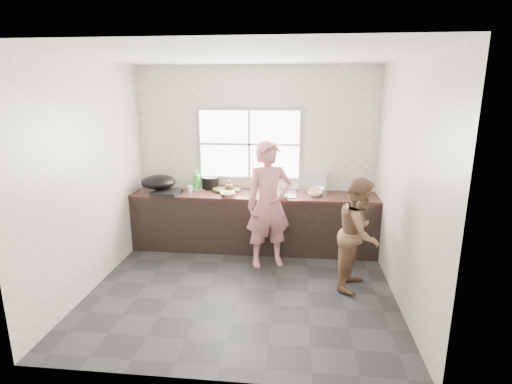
# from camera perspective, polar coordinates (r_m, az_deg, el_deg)

# --- Properties ---
(floor) EXTENTS (3.60, 3.20, 0.01)m
(floor) POSITION_cam_1_polar(r_m,az_deg,el_deg) (5.01, -1.98, -13.63)
(floor) COLOR #272729
(floor) RESTS_ON ground
(ceiling) EXTENTS (3.60, 3.20, 0.01)m
(ceiling) POSITION_cam_1_polar(r_m,az_deg,el_deg) (4.43, -2.30, 19.01)
(ceiling) COLOR silver
(ceiling) RESTS_ON wall_back
(wall_back) EXTENTS (3.60, 0.01, 2.70)m
(wall_back) POSITION_cam_1_polar(r_m,az_deg,el_deg) (6.09, 0.01, 5.00)
(wall_back) COLOR beige
(wall_back) RESTS_ON ground
(wall_left) EXTENTS (0.01, 3.20, 2.70)m
(wall_left) POSITION_cam_1_polar(r_m,az_deg,el_deg) (5.11, -22.62, 2.01)
(wall_left) COLOR beige
(wall_left) RESTS_ON ground
(wall_right) EXTENTS (0.01, 3.20, 2.70)m
(wall_right) POSITION_cam_1_polar(r_m,az_deg,el_deg) (4.64, 20.54, 1.04)
(wall_right) COLOR silver
(wall_right) RESTS_ON ground
(wall_front) EXTENTS (3.60, 0.01, 2.70)m
(wall_front) POSITION_cam_1_polar(r_m,az_deg,el_deg) (3.01, -6.45, -5.10)
(wall_front) COLOR beige
(wall_front) RESTS_ON ground
(cabinet) EXTENTS (3.60, 0.62, 0.82)m
(cabinet) POSITION_cam_1_polar(r_m,az_deg,el_deg) (6.02, -0.31, -4.36)
(cabinet) COLOR black
(cabinet) RESTS_ON floor
(countertop) EXTENTS (3.60, 0.64, 0.04)m
(countertop) POSITION_cam_1_polar(r_m,az_deg,el_deg) (5.90, -0.31, -0.40)
(countertop) COLOR #331915
(countertop) RESTS_ON cabinet
(sink) EXTENTS (0.55, 0.45, 0.02)m
(sink) POSITION_cam_1_polar(r_m,az_deg,el_deg) (5.86, 3.09, -0.26)
(sink) COLOR silver
(sink) RESTS_ON countertop
(faucet) EXTENTS (0.02, 0.02, 0.30)m
(faucet) POSITION_cam_1_polar(r_m,az_deg,el_deg) (6.02, 3.21, 1.56)
(faucet) COLOR silver
(faucet) RESTS_ON countertop
(window_frame) EXTENTS (1.60, 0.05, 1.10)m
(window_frame) POSITION_cam_1_polar(r_m,az_deg,el_deg) (6.06, -0.95, 6.85)
(window_frame) COLOR #9EA0A5
(window_frame) RESTS_ON wall_back
(window_glazing) EXTENTS (1.50, 0.01, 1.00)m
(window_glazing) POSITION_cam_1_polar(r_m,az_deg,el_deg) (6.04, -0.98, 6.82)
(window_glazing) COLOR white
(window_glazing) RESTS_ON window_frame
(woman) EXTENTS (0.68, 0.56, 1.60)m
(woman) POSITION_cam_1_polar(r_m,az_deg,el_deg) (5.35, 1.84, -2.43)
(woman) COLOR #D57F87
(woman) RESTS_ON floor
(person_side) EXTENTS (0.72, 0.80, 1.36)m
(person_side) POSITION_cam_1_polar(r_m,az_deg,el_deg) (4.95, 14.51, -5.78)
(person_side) COLOR brown
(person_side) RESTS_ON floor
(cutting_board) EXTENTS (0.48, 0.48, 0.04)m
(cutting_board) POSITION_cam_1_polar(r_m,az_deg,el_deg) (6.06, -4.18, 0.37)
(cutting_board) COLOR #312413
(cutting_board) RESTS_ON countertop
(cleaver) EXTENTS (0.21, 0.15, 0.01)m
(cleaver) POSITION_cam_1_polar(r_m,az_deg,el_deg) (5.91, -3.43, 0.24)
(cleaver) COLOR #ABADB2
(cleaver) RESTS_ON cutting_board
(bowl_mince) EXTENTS (0.28, 0.28, 0.05)m
(bowl_mince) POSITION_cam_1_polar(r_m,az_deg,el_deg) (5.78, -4.05, -0.28)
(bowl_mince) COLOR silver
(bowl_mince) RESTS_ON countertop
(bowl_crabs) EXTENTS (0.22, 0.22, 0.05)m
(bowl_crabs) POSITION_cam_1_polar(r_m,az_deg,el_deg) (5.82, 8.44, -0.27)
(bowl_crabs) COLOR white
(bowl_crabs) RESTS_ON countertop
(bowl_held) EXTENTS (0.20, 0.20, 0.06)m
(bowl_held) POSITION_cam_1_polar(r_m,az_deg,el_deg) (5.65, 3.90, -0.59)
(bowl_held) COLOR silver
(bowl_held) RESTS_ON countertop
(black_pot) EXTENTS (0.27, 0.27, 0.18)m
(black_pot) POSITION_cam_1_polar(r_m,az_deg,el_deg) (6.20, -6.56, 1.32)
(black_pot) COLOR black
(black_pot) RESTS_ON countertop
(plate_food) EXTENTS (0.25, 0.25, 0.02)m
(plate_food) POSITION_cam_1_polar(r_m,az_deg,el_deg) (6.24, -8.75, 0.55)
(plate_food) COLOR white
(plate_food) RESTS_ON countertop
(bottle_green) EXTENTS (0.16, 0.16, 0.31)m
(bottle_green) POSITION_cam_1_polar(r_m,az_deg,el_deg) (6.16, -8.47, 1.78)
(bottle_green) COLOR green
(bottle_green) RESTS_ON countertop
(bottle_brown_tall) EXTENTS (0.09, 0.10, 0.18)m
(bottle_brown_tall) POSITION_cam_1_polar(r_m,az_deg,el_deg) (6.20, -6.25, 1.30)
(bottle_brown_tall) COLOR #452F11
(bottle_brown_tall) RESTS_ON countertop
(bottle_brown_short) EXTENTS (0.14, 0.14, 0.15)m
(bottle_brown_short) POSITION_cam_1_polar(r_m,az_deg,el_deg) (6.01, -3.82, 0.79)
(bottle_brown_short) COLOR #3E2B0F
(bottle_brown_short) RESTS_ON countertop
(glass_jar) EXTENTS (0.08, 0.08, 0.10)m
(glass_jar) POSITION_cam_1_polar(r_m,az_deg,el_deg) (6.04, -9.44, 0.42)
(glass_jar) COLOR silver
(glass_jar) RESTS_ON countertop
(burner) EXTENTS (0.40, 0.40, 0.06)m
(burner) POSITION_cam_1_polar(r_m,az_deg,el_deg) (5.98, -12.63, -0.07)
(burner) COLOR black
(burner) RESTS_ON countertop
(wok) EXTENTS (0.57, 0.57, 0.19)m
(wok) POSITION_cam_1_polar(r_m,az_deg,el_deg) (6.10, -13.77, 1.39)
(wok) COLOR black
(wok) RESTS_ON burner
(dish_rack) EXTENTS (0.44, 0.34, 0.30)m
(dish_rack) POSITION_cam_1_polar(r_m,az_deg,el_deg) (6.04, 8.29, 1.46)
(dish_rack) COLOR white
(dish_rack) RESTS_ON countertop
(pot_lid_left) EXTENTS (0.32, 0.32, 0.01)m
(pot_lid_left) POSITION_cam_1_polar(r_m,az_deg,el_deg) (6.27, -11.08, 0.48)
(pot_lid_left) COLOR silver
(pot_lid_left) RESTS_ON countertop
(pot_lid_right) EXTENTS (0.27, 0.27, 0.01)m
(pot_lid_right) POSITION_cam_1_polar(r_m,az_deg,el_deg) (6.25, -7.67, 0.58)
(pot_lid_right) COLOR silver
(pot_lid_right) RESTS_ON countertop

